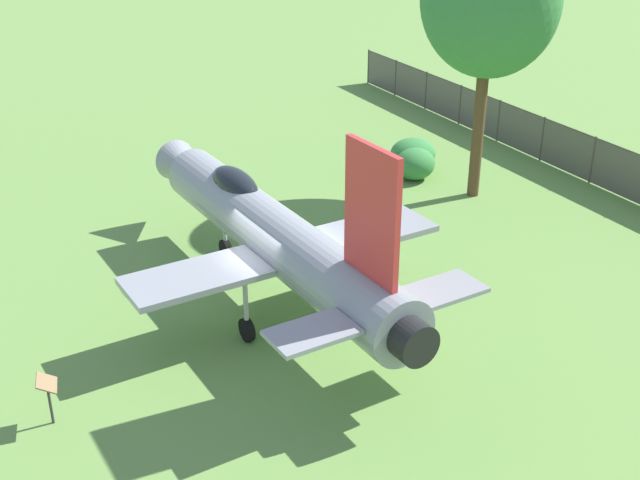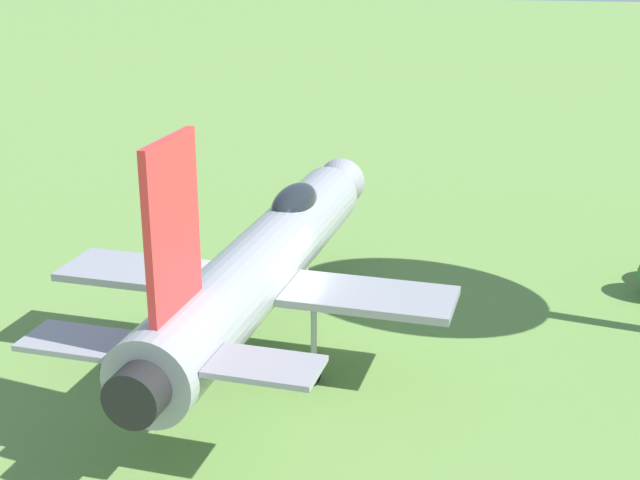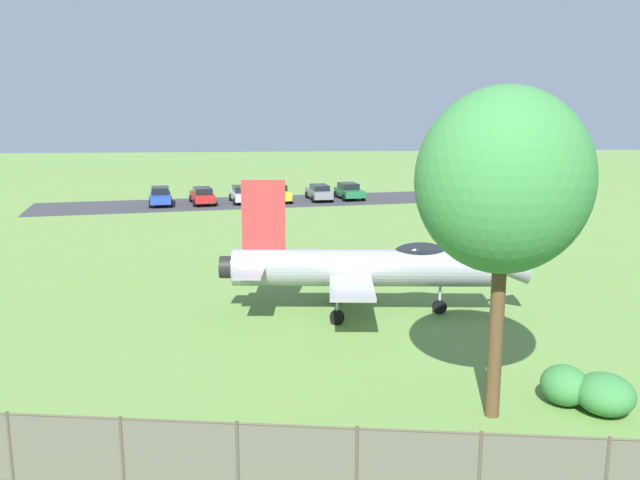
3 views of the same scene
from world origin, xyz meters
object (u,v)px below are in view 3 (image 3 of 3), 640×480
display_jet (371,266)px  shrub_near_fence (605,394)px  shrub_by_tree (565,385)px  parked_car_yellow (278,193)px  parked_car_gray (319,192)px  info_plaque (321,260)px  parked_car_red (202,195)px  parked_car_green (349,191)px  shade_tree (504,182)px  parked_car_blue (160,196)px  parked_car_silver (243,194)px

display_jet → shrub_near_fence: size_ratio=7.31×
shrub_by_tree → shrub_near_fence: bearing=141.2°
parked_car_yellow → shrub_near_fence: bearing=2.2°
parked_car_gray → display_jet: bearing=171.6°
info_plaque → parked_car_red: (8.38, -26.31, -0.08)m
display_jet → parked_car_green: bearing=89.9°
shade_tree → parked_car_yellow: 44.62m
shade_tree → parked_car_blue: shade_tree is taller
display_jet → parked_car_red: (9.95, -32.90, -1.27)m
parked_car_yellow → parked_car_silver: parked_car_yellow is taller
parked_car_gray → parked_car_blue: 14.22m
display_jet → shrub_near_fence: display_jet is taller
shrub_by_tree → parked_car_gray: (3.82, -43.75, 0.18)m
display_jet → shrub_near_fence: bearing=-56.8°
shrub_near_fence → info_plaque: 17.83m
display_jet → shrub_by_tree: (-4.34, 9.19, -1.47)m
display_jet → parked_car_blue: 35.24m
parked_car_yellow → parked_car_red: bearing=-88.3°
shrub_near_fence → shrub_by_tree: 1.12m
parked_car_green → parked_car_yellow: size_ratio=0.90×
shrub_by_tree → parked_car_silver: parked_car_silver is taller
parked_car_silver → shade_tree: bearing=1.0°
parked_car_green → parked_car_gray: size_ratio=0.92×
parked_car_green → parked_car_blue: 17.14m
display_jet → shade_tree: bearing=-73.2°
parked_car_blue → parked_car_green: bearing=90.2°
shade_tree → parked_car_silver: (8.38, -43.43, -5.91)m
shade_tree → parked_car_blue: size_ratio=2.12×
info_plaque → parked_car_silver: size_ratio=0.25×
display_jet → shade_tree: size_ratio=1.39×
info_plaque → parked_car_green: bearing=-99.8°
parked_car_green → info_plaque: bearing=-19.9°
shade_tree → parked_car_blue: (15.52, -42.30, -5.87)m
shrub_by_tree → parked_car_gray: 43.92m
info_plaque → parked_car_silver: 27.48m
shade_tree → parked_car_silver: size_ratio=2.02×
info_plaque → parked_car_blue: bearing=-65.2°
shrub_near_fence → parked_car_silver: size_ratio=0.39×
parked_car_blue → parked_car_yellow: bearing=90.2°
shrub_near_fence → parked_car_red: bearing=-70.5°
display_jet → parked_car_gray: (-0.53, -34.56, -1.28)m
parked_car_green → shrub_by_tree: bearing=-8.8°
shrub_near_fence → parked_car_gray: parked_car_gray is taller
display_jet → parked_car_red: bearing=112.2°
display_jet → shrub_near_fence: 11.28m
shrub_by_tree → parked_car_silver: 44.16m
parked_car_gray → parked_car_red: 10.60m
shrub_by_tree → parked_car_blue: (17.89, -41.71, 0.22)m
info_plaque → shrub_near_fence: bearing=112.4°
shade_tree → parked_car_blue: 45.44m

